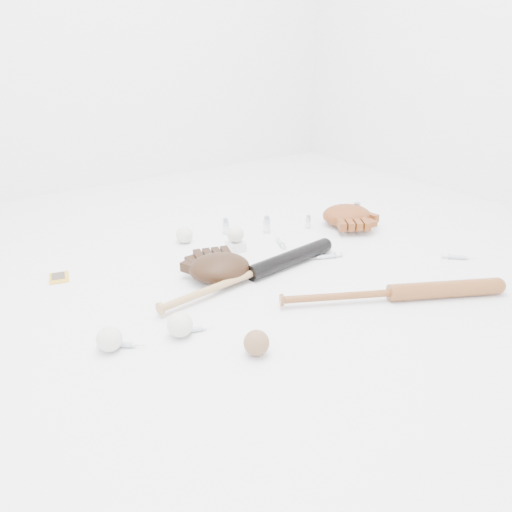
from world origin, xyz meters
TOP-DOWN VIEW (x-y plane):
  - bat_dark at (-0.11, -0.05)m, footprint 0.85×0.16m
  - bat_wood at (0.20, -0.45)m, footprint 0.76×0.43m
  - glove_dark at (-0.20, 0.03)m, footprint 0.34×0.34m
  - glove_tan at (0.59, 0.18)m, footprint 0.38×0.38m
  - trading_card at (-0.70, 0.38)m, footprint 0.09×0.11m
  - pedestal at (-0.01, 0.22)m, footprint 0.08×0.08m
  - baseball_on_pedestal at (-0.01, 0.22)m, footprint 0.07×0.07m
  - baseball_left at (-0.70, -0.19)m, footprint 0.08×0.08m
  - baseball_upper at (-0.15, 0.42)m, footprint 0.07×0.07m
  - baseball_mid at (-0.50, -0.23)m, footprint 0.08×0.08m
  - baseball_aged at (-0.36, -0.44)m, footprint 0.08×0.08m
  - syringe_0 at (-0.46, -0.24)m, footprint 0.14×0.07m
  - syringe_1 at (0.26, -0.06)m, footprint 0.15×0.07m
  - syringe_2 at (0.19, 0.17)m, footprint 0.08×0.15m
  - syringe_3 at (0.69, -0.37)m, footprint 0.12×0.12m
  - syringe_4 at (0.70, 0.23)m, footprint 0.15×0.04m
  - syringe_5 at (-0.67, -0.19)m, footprint 0.14×0.12m
  - vial_0 at (0.41, 0.25)m, footprint 0.02×0.02m
  - vial_1 at (0.06, 0.41)m, footprint 0.03×0.03m
  - vial_2 at (0.22, 0.31)m, footprint 0.03×0.03m
  - vial_3 at (0.66, 0.19)m, footprint 0.04×0.04m

SIDE VIEW (x-z plane):
  - trading_card at x=-0.70m, z-range 0.00..0.01m
  - syringe_0 at x=-0.46m, z-range 0.00..0.02m
  - syringe_3 at x=0.69m, z-range 0.00..0.02m
  - syringe_1 at x=0.26m, z-range 0.00..0.02m
  - syringe_4 at x=0.70m, z-range 0.00..0.02m
  - syringe_2 at x=0.19m, z-range 0.00..0.02m
  - syringe_5 at x=-0.67m, z-range 0.00..0.02m
  - pedestal at x=-0.01m, z-range 0.00..0.04m
  - bat_wood at x=0.20m, z-range 0.00..0.06m
  - bat_dark at x=-0.11m, z-range 0.00..0.06m
  - vial_0 at x=0.41m, z-range 0.00..0.06m
  - vial_1 at x=0.06m, z-range 0.00..0.07m
  - baseball_upper at x=-0.15m, z-range 0.00..0.07m
  - baseball_left at x=-0.70m, z-range 0.00..0.08m
  - baseball_aged at x=-0.36m, z-range 0.00..0.08m
  - baseball_mid at x=-0.50m, z-range 0.00..0.08m
  - vial_2 at x=0.22m, z-range 0.00..0.08m
  - vial_3 at x=0.66m, z-range 0.00..0.10m
  - glove_dark at x=-0.20m, z-range 0.00..0.10m
  - glove_tan at x=0.59m, z-range 0.00..0.10m
  - baseball_on_pedestal at x=-0.01m, z-range 0.04..0.11m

